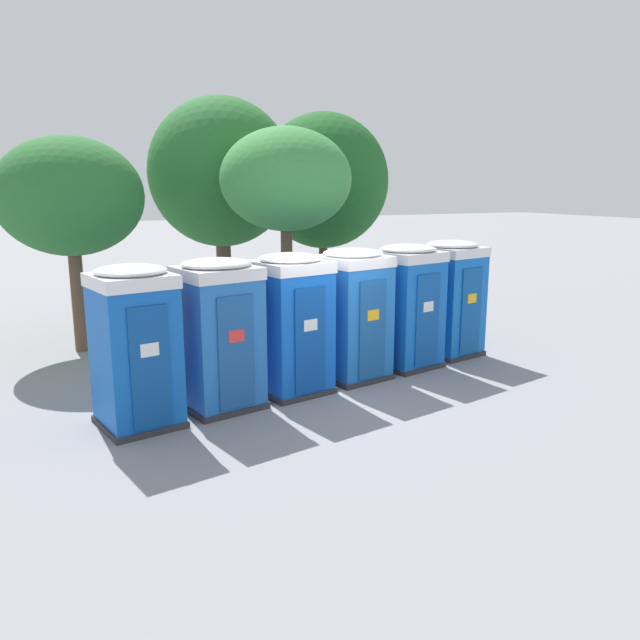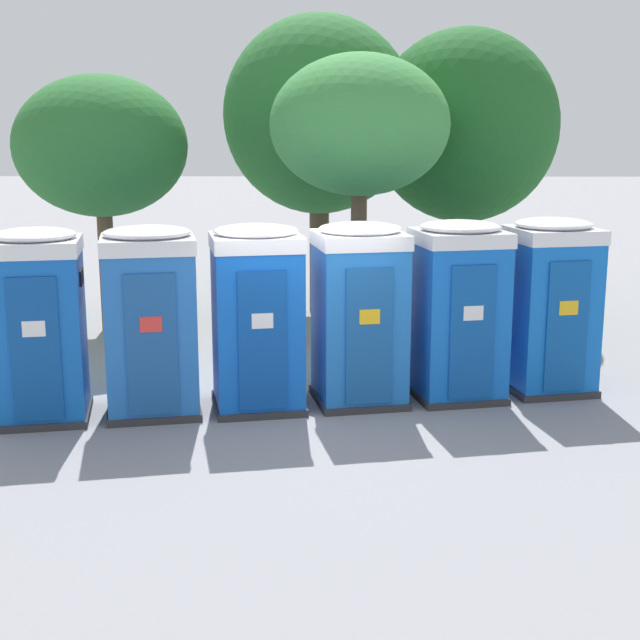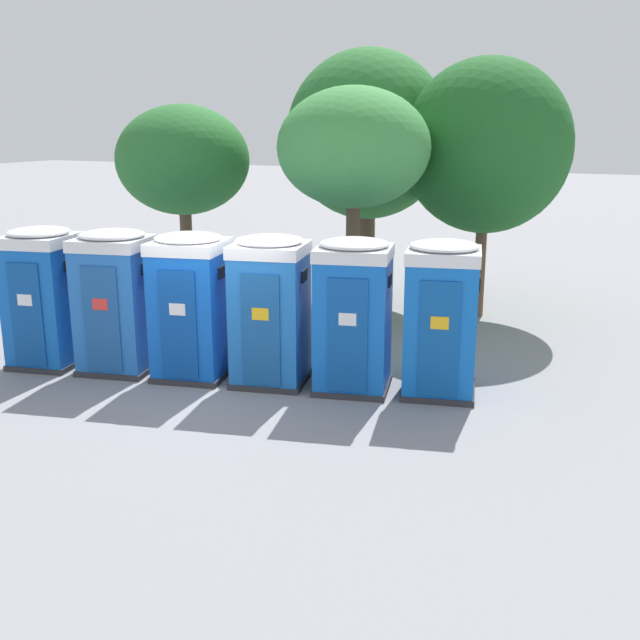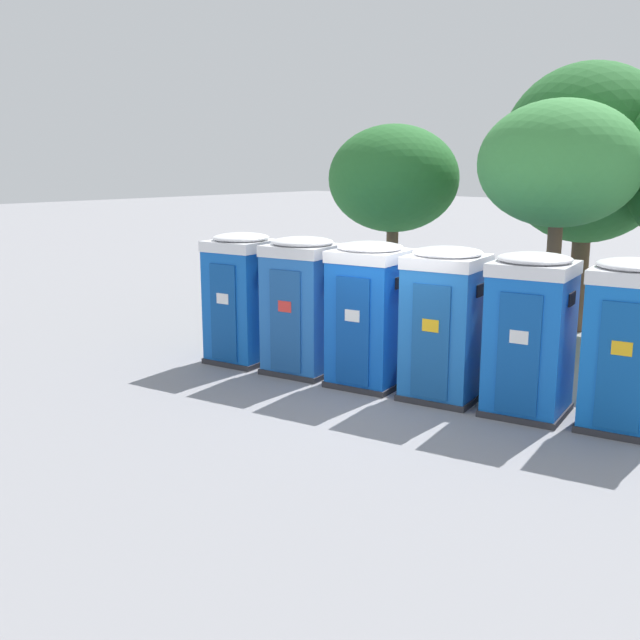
{
  "view_description": "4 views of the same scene",
  "coord_description": "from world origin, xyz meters",
  "px_view_note": "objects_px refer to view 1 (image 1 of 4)",
  "views": [
    {
      "loc": [
        -4.89,
        -10.01,
        3.69
      ],
      "look_at": [
        -0.11,
        0.23,
        1.25
      ],
      "focal_mm": 35.0,
      "sensor_mm": 36.0,
      "label": 1
    },
    {
      "loc": [
        0.31,
        -11.71,
        3.79
      ],
      "look_at": [
        0.11,
        0.28,
        1.2
      ],
      "focal_mm": 50.0,
      "sensor_mm": 36.0,
      "label": 2
    },
    {
      "loc": [
        6.38,
        -10.43,
        4.32
      ],
      "look_at": [
        1.48,
        0.56,
        1.14
      ],
      "focal_mm": 42.0,
      "sensor_mm": 36.0,
      "label": 3
    },
    {
      "loc": [
        7.48,
        -9.73,
        3.92
      ],
      "look_at": [
        -1.74,
        -0.11,
        1.05
      ],
      "focal_mm": 42.0,
      "sensor_mm": 36.0,
      "label": 4
    }
  ],
  "objects_px": {
    "portapotty_4": "(407,306)",
    "street_tree_2": "(323,181)",
    "portapotty_3": "(353,314)",
    "portapotty_0": "(135,346)",
    "street_tree_0": "(221,173)",
    "street_tree_3": "(286,180)",
    "portapotty_1": "(219,333)",
    "portapotty_5": "(450,298)",
    "street_tree_1": "(70,197)",
    "portapotty_2": "(291,323)"
  },
  "relations": [
    {
      "from": "portapotty_1",
      "to": "portapotty_5",
      "type": "distance_m",
      "value": 5.69
    },
    {
      "from": "portapotty_1",
      "to": "street_tree_2",
      "type": "xyz_separation_m",
      "value": [
        5.02,
        6.54,
        2.53
      ]
    },
    {
      "from": "street_tree_2",
      "to": "portapotty_0",
      "type": "bearing_deg",
      "value": -133.28
    },
    {
      "from": "portapotty_3",
      "to": "portapotty_5",
      "type": "relative_size",
      "value": 1.0
    },
    {
      "from": "street_tree_0",
      "to": "portapotty_1",
      "type": "bearing_deg",
      "value": -107.23
    },
    {
      "from": "portapotty_2",
      "to": "portapotty_3",
      "type": "bearing_deg",
      "value": 11.41
    },
    {
      "from": "portapotty_1",
      "to": "street_tree_3",
      "type": "relative_size",
      "value": 0.5
    },
    {
      "from": "portapotty_2",
      "to": "street_tree_1",
      "type": "relative_size",
      "value": 0.53
    },
    {
      "from": "portapotty_4",
      "to": "street_tree_2",
      "type": "distance_m",
      "value": 6.35
    },
    {
      "from": "portapotty_4",
      "to": "portapotty_5",
      "type": "relative_size",
      "value": 1.0
    },
    {
      "from": "portapotty_0",
      "to": "portapotty_4",
      "type": "distance_m",
      "value": 5.69
    },
    {
      "from": "portapotty_4",
      "to": "street_tree_2",
      "type": "relative_size",
      "value": 0.44
    },
    {
      "from": "street_tree_0",
      "to": "street_tree_3",
      "type": "relative_size",
      "value": 1.19
    },
    {
      "from": "portapotty_3",
      "to": "portapotty_4",
      "type": "distance_m",
      "value": 1.42
    },
    {
      "from": "portapotty_1",
      "to": "portapotty_0",
      "type": "bearing_deg",
      "value": -168.7
    },
    {
      "from": "portapotty_0",
      "to": "street_tree_3",
      "type": "distance_m",
      "value": 6.59
    },
    {
      "from": "street_tree_3",
      "to": "portapotty_1",
      "type": "bearing_deg",
      "value": -125.31
    },
    {
      "from": "portapotty_2",
      "to": "street_tree_1",
      "type": "xyz_separation_m",
      "value": [
        -3.24,
        4.72,
        2.17
      ]
    },
    {
      "from": "street_tree_1",
      "to": "portapotty_2",
      "type": "bearing_deg",
      "value": -55.56
    },
    {
      "from": "portapotty_0",
      "to": "portapotty_1",
      "type": "bearing_deg",
      "value": 11.3
    },
    {
      "from": "portapotty_3",
      "to": "portapotty_0",
      "type": "bearing_deg",
      "value": -169.28
    },
    {
      "from": "portapotty_0",
      "to": "street_tree_0",
      "type": "bearing_deg",
      "value": 63.75
    },
    {
      "from": "street_tree_2",
      "to": "portapotty_2",
      "type": "bearing_deg",
      "value": -119.86
    },
    {
      "from": "street_tree_0",
      "to": "portapotty_4",
      "type": "bearing_deg",
      "value": -71.28
    },
    {
      "from": "portapotty_1",
      "to": "portapotty_3",
      "type": "bearing_deg",
      "value": 10.43
    },
    {
      "from": "street_tree_1",
      "to": "portapotty_0",
      "type": "bearing_deg",
      "value": -85.21
    },
    {
      "from": "street_tree_0",
      "to": "street_tree_2",
      "type": "distance_m",
      "value": 2.92
    },
    {
      "from": "portapotty_1",
      "to": "portapotty_5",
      "type": "xyz_separation_m",
      "value": [
        5.57,
        1.15,
        0.0
      ]
    },
    {
      "from": "portapotty_0",
      "to": "portapotty_4",
      "type": "relative_size",
      "value": 1.0
    },
    {
      "from": "portapotty_3",
      "to": "portapotty_4",
      "type": "xyz_separation_m",
      "value": [
        1.4,
        0.26,
        0.0
      ]
    },
    {
      "from": "street_tree_1",
      "to": "street_tree_0",
      "type": "bearing_deg",
      "value": 25.79
    },
    {
      "from": "portapotty_3",
      "to": "street_tree_0",
      "type": "bearing_deg",
      "value": 95.99
    },
    {
      "from": "portapotty_4",
      "to": "street_tree_1",
      "type": "xyz_separation_m",
      "value": [
        -6.03,
        4.18,
        2.17
      ]
    },
    {
      "from": "portapotty_1",
      "to": "street_tree_2",
      "type": "relative_size",
      "value": 0.44
    },
    {
      "from": "portapotty_0",
      "to": "street_tree_3",
      "type": "relative_size",
      "value": 0.5
    },
    {
      "from": "street_tree_2",
      "to": "portapotty_4",
      "type": "bearing_deg",
      "value": -98.13
    },
    {
      "from": "portapotty_2",
      "to": "portapotty_3",
      "type": "xyz_separation_m",
      "value": [
        1.39,
        0.28,
        -0.0
      ]
    },
    {
      "from": "portapotty_0",
      "to": "street_tree_3",
      "type": "height_order",
      "value": "street_tree_3"
    },
    {
      "from": "street_tree_3",
      "to": "portapotty_5",
      "type": "bearing_deg",
      "value": -47.14
    },
    {
      "from": "portapotty_2",
      "to": "street_tree_0",
      "type": "height_order",
      "value": "street_tree_0"
    },
    {
      "from": "portapotty_5",
      "to": "street_tree_2",
      "type": "relative_size",
      "value": 0.44
    },
    {
      "from": "portapotty_2",
      "to": "portapotty_4",
      "type": "xyz_separation_m",
      "value": [
        2.79,
        0.54,
        -0.0
      ]
    },
    {
      "from": "street_tree_0",
      "to": "street_tree_1",
      "type": "height_order",
      "value": "street_tree_0"
    },
    {
      "from": "portapotty_4",
      "to": "street_tree_2",
      "type": "bearing_deg",
      "value": 81.87
    },
    {
      "from": "portapotty_1",
      "to": "street_tree_0",
      "type": "relative_size",
      "value": 0.42
    },
    {
      "from": "portapotty_1",
      "to": "street_tree_1",
      "type": "height_order",
      "value": "street_tree_1"
    },
    {
      "from": "portapotty_3",
      "to": "street_tree_1",
      "type": "xyz_separation_m",
      "value": [
        -4.63,
        4.44,
        2.17
      ]
    },
    {
      "from": "portapotty_1",
      "to": "street_tree_2",
      "type": "distance_m",
      "value": 8.62
    },
    {
      "from": "portapotty_2",
      "to": "street_tree_3",
      "type": "bearing_deg",
      "value": 68.97
    },
    {
      "from": "portapotty_1",
      "to": "street_tree_0",
      "type": "xyz_separation_m",
      "value": [
        2.13,
        6.87,
        2.74
      ]
    }
  ]
}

